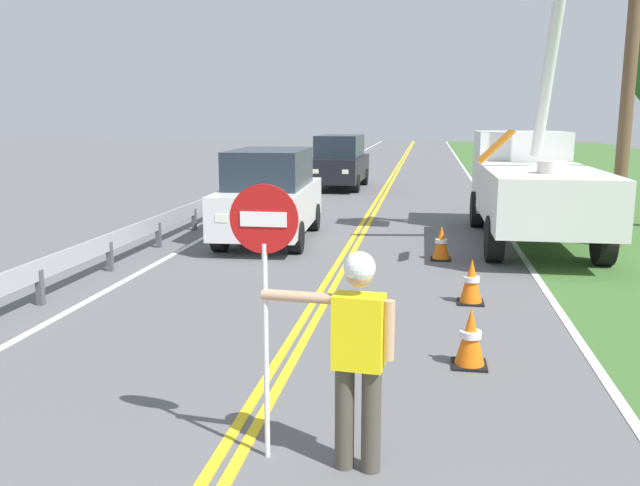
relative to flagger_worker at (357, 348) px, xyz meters
The scene contains 14 objects.
centerline_yellow_left 16.47m from the flagger_worker, 94.11° to the left, with size 0.11×110.00×0.01m, color yellow.
centerline_yellow_right 16.46m from the flagger_worker, 93.48° to the left, with size 0.11×110.00×0.01m, color yellow.
edge_line_right 16.62m from the flagger_worker, 81.29° to the left, with size 0.12×110.00×0.01m, color silver.
edge_line_left 17.09m from the flagger_worker, 105.95° to the left, with size 0.12×110.00×0.01m, color silver.
flagger_worker is the anchor object (origin of this frame).
stop_sign_paddle 1.02m from the flagger_worker, behind, with size 0.56×0.04×2.33m.
utility_bucket_truck 11.17m from the flagger_worker, 75.09° to the left, with size 2.67×6.83×6.14m.
oncoming_suv_nearest 10.30m from the flagger_worker, 107.26° to the left, with size 2.07×4.67×2.10m.
oncoming_suv_second 21.45m from the flagger_worker, 97.86° to the left, with size 1.99×4.64×2.10m.
utility_pole_near 11.70m from the flagger_worker, 65.53° to the left, with size 1.80×0.28×8.06m.
traffic_cone_lead 2.78m from the flagger_worker, 66.83° to the left, with size 0.40×0.40×0.70m.
traffic_cone_mid 5.34m from the flagger_worker, 76.54° to the left, with size 0.40×0.40×0.70m.
traffic_cone_tail 8.34m from the flagger_worker, 84.26° to the left, with size 0.40×0.40×0.70m.
guardrail_left_shoulder 13.12m from the flagger_worker, 113.78° to the left, with size 0.10×32.00×0.71m.
Camera 1 is at (1.59, -1.39, 2.86)m, focal length 37.16 mm.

